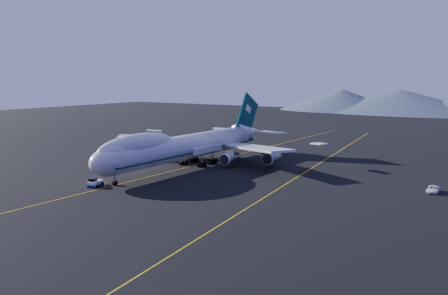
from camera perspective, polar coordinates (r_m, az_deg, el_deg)
The scene contains 6 objects.
ground at distance 135.43m, azimuth -4.36°, elevation -2.29°, with size 500.00×500.00×0.00m, color black.
taxiway_line_main at distance 135.43m, azimuth -4.36°, elevation -2.28°, with size 0.25×220.00×0.01m, color gold.
taxiway_line_side at distance 128.72m, azimuth 9.08°, elevation -2.91°, with size 0.25×200.00×0.01m, color gold.
boeing_747 at distance 134.52m, azimuth -4.38°, elevation 0.15°, with size 59.62×72.43×19.37m.
pushback_tug at distance 116.01m, azimuth -14.49°, elevation -4.01°, with size 3.57×4.75×1.85m.
service_van at distance 115.22m, azimuth 22.80°, elevation -4.42°, with size 2.35×5.10×1.42m, color white.
Camera 1 is at (81.33, -105.45, 24.63)m, focal length 40.00 mm.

